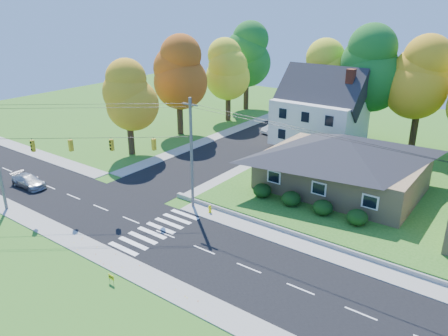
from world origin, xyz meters
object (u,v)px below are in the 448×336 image
at_px(white_car, 274,128).
at_px(fire_hydrant, 210,209).
at_px(silver_sedan, 28,181).
at_px(ranch_house, 343,161).

bearing_deg(white_car, fire_hydrant, -56.51).
bearing_deg(silver_sedan, white_car, -18.45).
distance_m(silver_sedan, white_car, 32.99).
bearing_deg(fire_hydrant, ranch_house, 55.78).
relative_size(white_car, fire_hydrant, 5.37).
distance_m(ranch_house, white_car, 21.41).
relative_size(ranch_house, silver_sedan, 3.43).
height_order(white_car, fire_hydrant, white_car).
xyz_separation_m(ranch_house, white_car, (-15.71, 14.30, -2.58)).
distance_m(silver_sedan, fire_hydrant, 19.21).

